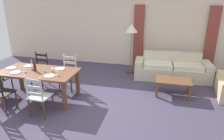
% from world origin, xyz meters
% --- Properties ---
extents(ground_plane, '(9.60, 9.60, 0.02)m').
position_xyz_m(ground_plane, '(0.00, 0.00, -0.01)').
color(ground_plane, '#433B52').
extents(wall_far, '(9.60, 0.16, 2.70)m').
position_xyz_m(wall_far, '(0.00, 3.30, 1.35)').
color(wall_far, beige).
rests_on(wall_far, ground_plane).
extents(curtain_panel_left, '(0.35, 0.08, 2.20)m').
position_xyz_m(curtain_panel_left, '(0.71, 3.16, 1.10)').
color(curtain_panel_left, brown).
rests_on(curtain_panel_left, ground_plane).
extents(curtain_panel_right, '(0.35, 0.08, 2.20)m').
position_xyz_m(curtain_panel_right, '(3.11, 3.16, 1.10)').
color(curtain_panel_right, brown).
rests_on(curtain_panel_right, ground_plane).
extents(dining_table, '(1.90, 0.96, 0.75)m').
position_xyz_m(dining_table, '(-1.34, 0.01, 0.66)').
color(dining_table, brown).
rests_on(dining_table, ground_plane).
extents(dining_chair_near_left, '(0.45, 0.43, 0.96)m').
position_xyz_m(dining_chair_near_left, '(-1.82, -0.77, 0.48)').
color(dining_chair_near_left, black).
rests_on(dining_chair_near_left, ground_plane).
extents(dining_chair_near_right, '(0.44, 0.42, 0.96)m').
position_xyz_m(dining_chair_near_right, '(-0.91, -0.72, 0.48)').
color(dining_chair_near_right, beige).
rests_on(dining_chair_near_right, ground_plane).
extents(dining_chair_far_left, '(0.45, 0.43, 0.96)m').
position_xyz_m(dining_chair_far_left, '(-1.80, 0.78, 0.48)').
color(dining_chair_far_left, black).
rests_on(dining_chair_far_left, ground_plane).
extents(dining_chair_far_right, '(0.44, 0.42, 0.96)m').
position_xyz_m(dining_chair_far_right, '(-0.90, 0.73, 0.48)').
color(dining_chair_far_right, beige).
rests_on(dining_chair_far_right, ground_plane).
extents(dinner_plate_near_left, '(0.24, 0.24, 0.02)m').
position_xyz_m(dinner_plate_near_left, '(-1.79, -0.24, 0.76)').
color(dinner_plate_near_left, white).
rests_on(dinner_plate_near_left, dining_table).
extents(fork_near_left, '(0.02, 0.17, 0.01)m').
position_xyz_m(fork_near_left, '(-1.94, -0.24, 0.75)').
color(fork_near_left, silver).
rests_on(fork_near_left, dining_table).
extents(dinner_plate_near_right, '(0.24, 0.24, 0.02)m').
position_xyz_m(dinner_plate_near_right, '(-0.89, -0.24, 0.76)').
color(dinner_plate_near_right, white).
rests_on(dinner_plate_near_right, dining_table).
extents(fork_near_right, '(0.03, 0.17, 0.01)m').
position_xyz_m(fork_near_right, '(-1.04, -0.24, 0.75)').
color(fork_near_right, silver).
rests_on(fork_near_right, dining_table).
extents(dinner_plate_far_left, '(0.24, 0.24, 0.02)m').
position_xyz_m(dinner_plate_far_left, '(-1.79, 0.26, 0.76)').
color(dinner_plate_far_left, white).
rests_on(dinner_plate_far_left, dining_table).
extents(fork_far_left, '(0.03, 0.17, 0.01)m').
position_xyz_m(fork_far_left, '(-1.94, 0.26, 0.75)').
color(fork_far_left, silver).
rests_on(fork_far_left, dining_table).
extents(dinner_plate_far_right, '(0.24, 0.24, 0.02)m').
position_xyz_m(dinner_plate_far_right, '(-0.89, 0.26, 0.76)').
color(dinner_plate_far_right, white).
rests_on(dinner_plate_far_right, dining_table).
extents(fork_far_right, '(0.02, 0.17, 0.01)m').
position_xyz_m(fork_far_right, '(-1.04, 0.26, 0.75)').
color(fork_far_right, silver).
rests_on(fork_far_right, dining_table).
extents(dinner_plate_head_west, '(0.24, 0.24, 0.02)m').
position_xyz_m(dinner_plate_head_west, '(-2.12, 0.01, 0.76)').
color(dinner_plate_head_west, white).
rests_on(dinner_plate_head_west, dining_table).
extents(fork_head_west, '(0.02, 0.17, 0.01)m').
position_xyz_m(fork_head_west, '(-2.27, 0.01, 0.75)').
color(fork_head_west, silver).
rests_on(fork_head_west, dining_table).
extents(wine_bottle, '(0.07, 0.07, 0.32)m').
position_xyz_m(wine_bottle, '(-1.42, 0.00, 0.87)').
color(wine_bottle, '#471919').
rests_on(wine_bottle, dining_table).
extents(wine_glass_near_left, '(0.06, 0.06, 0.16)m').
position_xyz_m(wine_glass_near_left, '(-1.64, -0.12, 0.86)').
color(wine_glass_near_left, white).
rests_on(wine_glass_near_left, dining_table).
extents(wine_glass_near_right, '(0.06, 0.06, 0.16)m').
position_xyz_m(wine_glass_near_right, '(-0.76, -0.14, 0.86)').
color(wine_glass_near_right, white).
rests_on(wine_glass_near_right, dining_table).
extents(coffee_cup_primary, '(0.07, 0.07, 0.09)m').
position_xyz_m(coffee_cup_primary, '(-0.99, 0.06, 0.80)').
color(coffee_cup_primary, beige).
rests_on(coffee_cup_primary, dining_table).
extents(candle_tall, '(0.05, 0.05, 0.27)m').
position_xyz_m(candle_tall, '(-1.52, 0.03, 0.83)').
color(candle_tall, '#998C66').
rests_on(candle_tall, dining_table).
extents(candle_short, '(0.05, 0.05, 0.18)m').
position_xyz_m(candle_short, '(-1.14, -0.03, 0.80)').
color(candle_short, '#998C66').
rests_on(candle_short, dining_table).
extents(couch, '(2.33, 0.94, 0.80)m').
position_xyz_m(couch, '(1.91, 2.26, 0.29)').
color(couch, beige).
rests_on(couch, ground_plane).
extents(coffee_table, '(0.90, 0.56, 0.42)m').
position_xyz_m(coffee_table, '(1.92, 1.04, 0.36)').
color(coffee_table, brown).
rests_on(coffee_table, ground_plane).
extents(standing_lamp, '(0.40, 0.40, 1.64)m').
position_xyz_m(standing_lamp, '(0.56, 2.44, 1.41)').
color(standing_lamp, '#332D28').
rests_on(standing_lamp, ground_plane).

